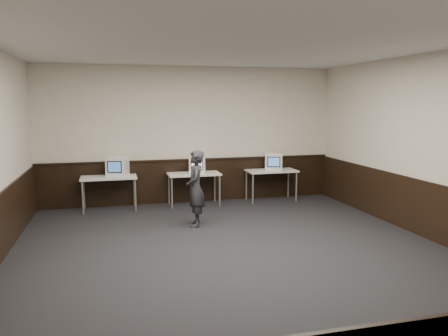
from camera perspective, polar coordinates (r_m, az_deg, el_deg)
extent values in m
plane|color=black|center=(6.85, 1.78, -11.56)|extent=(8.00, 8.00, 0.00)
plane|color=white|center=(6.49, 1.92, 16.02)|extent=(8.00, 8.00, 0.00)
plane|color=beige|center=(10.36, -4.41, 4.32)|extent=(7.00, 0.00, 7.00)
plane|color=beige|center=(2.93, 24.64, -7.08)|extent=(7.00, 0.00, 7.00)
plane|color=beige|center=(8.18, 26.10, 2.37)|extent=(0.00, 8.00, 8.00)
cube|color=black|center=(10.48, -4.32, -1.70)|extent=(6.98, 0.04, 1.00)
cube|color=black|center=(8.34, 25.51, -5.16)|extent=(0.04, 7.98, 1.00)
cube|color=black|center=(10.38, -4.33, 1.11)|extent=(6.98, 0.06, 0.04)
cube|color=silver|center=(9.91, -14.82, -1.20)|extent=(1.20, 0.60, 0.04)
cylinder|color=#999999|center=(9.75, -17.98, -3.73)|extent=(0.04, 0.04, 0.71)
cylinder|color=#999999|center=(9.74, -11.50, -3.50)|extent=(0.04, 0.04, 0.71)
cylinder|color=#999999|center=(10.24, -17.82, -3.15)|extent=(0.04, 0.04, 0.71)
cylinder|color=#999999|center=(10.23, -11.65, -2.93)|extent=(0.04, 0.04, 0.71)
cube|color=silver|center=(10.07, -3.95, -0.78)|extent=(1.20, 0.60, 0.04)
cylinder|color=#999999|center=(9.81, -6.82, -3.30)|extent=(0.04, 0.04, 0.71)
cylinder|color=#999999|center=(10.01, -0.57, -3.00)|extent=(0.04, 0.04, 0.71)
cylinder|color=#999999|center=(10.30, -7.20, -2.74)|extent=(0.04, 0.04, 0.71)
cylinder|color=#999999|center=(10.49, -1.23, -2.47)|extent=(0.04, 0.04, 0.71)
cube|color=silver|center=(10.58, 6.21, -0.36)|extent=(1.20, 0.60, 0.04)
cylinder|color=#999999|center=(10.23, 3.79, -2.77)|extent=(0.04, 0.04, 0.71)
cylinder|color=#999999|center=(10.62, 9.44, -2.45)|extent=(0.04, 0.04, 0.71)
cylinder|color=#999999|center=(10.70, 2.95, -2.26)|extent=(0.04, 0.04, 0.71)
cylinder|color=#999999|center=(11.07, 8.39, -1.98)|extent=(0.04, 0.04, 0.71)
cube|color=white|center=(9.92, -13.73, 0.21)|extent=(0.54, 0.55, 0.42)
cube|color=black|center=(9.70, -14.11, 0.14)|extent=(0.31, 0.11, 0.25)
cube|color=#3D6EB5|center=(9.69, -14.13, 0.13)|extent=(0.26, 0.09, 0.21)
cube|color=white|center=(10.11, -3.49, 0.42)|extent=(0.45, 0.46, 0.37)
cube|color=black|center=(9.91, -3.56, 0.36)|extent=(0.27, 0.08, 0.22)
cube|color=beige|center=(9.90, -3.57, 0.36)|extent=(0.23, 0.06, 0.18)
cube|color=white|center=(10.57, 6.48, 0.84)|extent=(0.53, 0.54, 0.41)
cube|color=black|center=(10.35, 6.51, 0.80)|extent=(0.29, 0.12, 0.24)
cube|color=#3B67AF|center=(10.34, 6.51, 0.79)|extent=(0.25, 0.09, 0.20)
imported|color=#27272D|center=(8.37, -3.75, -2.68)|extent=(0.43, 0.58, 1.46)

